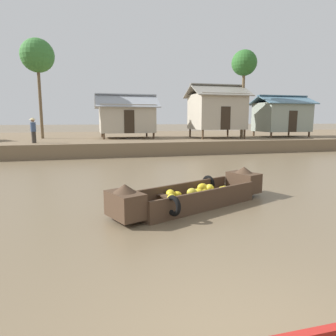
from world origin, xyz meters
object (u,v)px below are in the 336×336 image
object	(u,v)px
banana_boat	(194,195)
vendor_person	(33,129)
palm_tree_mid	(244,64)
stilt_house_right	(282,116)
stilt_house_mid_left	(127,118)
palm_tree_near	(37,56)
stilt_house_mid_right	(217,111)

from	to	relation	value
banana_boat	vendor_person	xyz separation A→B (m)	(-6.33, 13.60, 1.52)
banana_boat	palm_tree_mid	world-z (taller)	palm_tree_mid
vendor_person	stilt_house_right	bearing A→B (deg)	7.42
banana_boat	stilt_house_mid_left	xyz separation A→B (m)	(0.28, 17.80, 2.26)
banana_boat	palm_tree_near	bearing A→B (deg)	109.15
palm_tree_mid	vendor_person	world-z (taller)	palm_tree_mid
stilt_house_mid_left	stilt_house_mid_right	distance (m)	7.56
stilt_house_right	palm_tree_mid	world-z (taller)	palm_tree_mid
stilt_house_mid_right	stilt_house_right	xyz separation A→B (m)	(6.38, 0.23, -0.43)
banana_boat	vendor_person	world-z (taller)	vendor_person
palm_tree_near	stilt_house_mid_left	bearing A→B (deg)	-7.46
stilt_house_mid_left	vendor_person	size ratio (longest dim) A/B	3.05
banana_boat	stilt_house_right	distance (m)	21.58
vendor_person	banana_boat	bearing A→B (deg)	-65.06
palm_tree_near	palm_tree_mid	bearing A→B (deg)	-10.29
banana_boat	palm_tree_near	world-z (taller)	palm_tree_near
stilt_house_mid_left	vendor_person	xyz separation A→B (m)	(-6.61, -4.19, -0.74)
palm_tree_mid	stilt_house_mid_left	bearing A→B (deg)	167.74
stilt_house_right	vendor_person	distance (m)	20.51
stilt_house_mid_right	palm_tree_mid	distance (m)	4.42
stilt_house_right	palm_tree_mid	xyz separation A→B (m)	(-4.17, -0.53, 4.24)
vendor_person	stilt_house_mid_left	bearing A→B (deg)	32.39
palm_tree_near	stilt_house_mid_right	bearing A→B (deg)	-10.67
stilt_house_right	stilt_house_mid_left	bearing A→B (deg)	173.57
stilt_house_mid_left	palm_tree_mid	xyz separation A→B (m)	(9.54, -2.07, 4.38)
vendor_person	palm_tree_mid	bearing A→B (deg)	7.47
stilt_house_mid_right	vendor_person	world-z (taller)	stilt_house_mid_right
stilt_house_mid_right	stilt_house_right	world-z (taller)	stilt_house_mid_right
stilt_house_right	vendor_person	size ratio (longest dim) A/B	2.93
stilt_house_mid_left	vendor_person	world-z (taller)	stilt_house_mid_left
banana_boat	stilt_house_right	bearing A→B (deg)	49.26
stilt_house_mid_left	vendor_person	bearing A→B (deg)	-147.61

